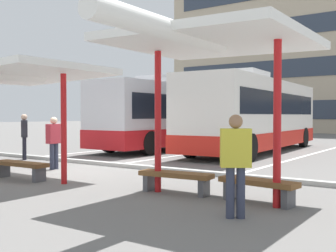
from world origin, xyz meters
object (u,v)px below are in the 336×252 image
Objects in this scene: bench_4 at (258,186)px; waiting_passenger_1 at (24,133)px; coach_bus_1 at (255,116)px; waiting_passenger_2 at (236,159)px; waiting_passenger_0 at (54,139)px; coach_bus_0 at (178,116)px; bench_3 at (176,178)px; waiting_shelter_1 at (16,75)px; waiting_shelter_2 at (205,43)px; bench_2 at (21,166)px.

bench_4 is 0.92× the size of waiting_passenger_1.
coach_bus_1 reaches higher than waiting_passenger_2.
waiting_passenger_2 is at bearing -17.72° from waiting_passenger_0.
coach_bus_0 is at bearing 77.24° from waiting_passenger_1.
waiting_passenger_0 is 0.96× the size of waiting_passenger_2.
waiting_passenger_1 reaches higher than bench_3.
waiting_shelter_2 is (5.22, 0.46, 0.35)m from waiting_shelter_1.
coach_bus_0 is 6.82× the size of bench_4.
bench_2 is at bearing -36.86° from waiting_passenger_1.
coach_bus_1 is at bearing 111.49° from waiting_passenger_2.
coach_bus_0 reaches higher than bench_4.
waiting_passenger_0 is at bearing 166.71° from waiting_shelter_2.
bench_4 is at bearing -12.18° from waiting_passenger_1.
bench_3 is 8.59m from waiting_passenger_1.
waiting_shelter_1 is at bearing -169.42° from bench_3.
bench_3 is 2.36m from waiting_passenger_2.
bench_2 and bench_3 have the same top height.
waiting_passenger_0 is at bearing -105.97° from coach_bus_1.
waiting_passenger_1 reaches higher than waiting_passenger_2.
waiting_passenger_2 is (10.21, -3.44, -0.02)m from waiting_passenger_1.
waiting_shelter_2 is at bearing -13.29° from waiting_passenger_0.
bench_3 is at bearing 159.06° from waiting_shelter_2.
waiting_shelter_1 is at bearing -90.00° from bench_2.
waiting_passenger_0 is 7.50m from waiting_passenger_2.
waiting_shelter_2 is at bearing 141.19° from waiting_passenger_2.
bench_3 is at bearing 9.25° from bench_2.
bench_2 is 5.87m from waiting_shelter_2.
coach_bus_0 is 6.46× the size of bench_3.
coach_bus_1 is at bearing 54.69° from waiting_passenger_1.
bench_2 is 1.12× the size of bench_4.
waiting_passenger_2 reaches higher than waiting_passenger_0.
bench_3 is (-0.90, 0.34, -2.67)m from waiting_shelter_2.
waiting_passenger_2 reaches higher than bench_2.
waiting_shelter_2 reaches higher than bench_4.
bench_2 is (-0.00, 0.10, -2.32)m from waiting_shelter_1.
coach_bus_1 is 12.35m from waiting_passenger_2.
waiting_passenger_1 is 1.02× the size of waiting_passenger_2.
waiting_shelter_2 is (3.47, -10.63, 1.37)m from coach_bus_1.
coach_bus_1 reaches higher than bench_4.
coach_bus_0 is at bearing 125.94° from waiting_shelter_2.
bench_4 is at bearing 8.25° from waiting_shelter_1.
bench_4 is (8.33, -9.82, -1.25)m from coach_bus_0.
waiting_shelter_1 is 4.97m from bench_3.
waiting_shelter_2 is 2.84m from bench_3.
coach_bus_0 is at bearing -174.45° from coach_bus_1.
waiting_shelter_2 reaches higher than waiting_passenger_0.
waiting_passenger_0 is at bearing 162.28° from waiting_passenger_2.
waiting_shelter_2 is 2.45m from waiting_passenger_2.
waiting_passenger_2 is at bearing -3.46° from waiting_shelter_1.
waiting_shelter_1 reaches higher than waiting_passenger_2.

